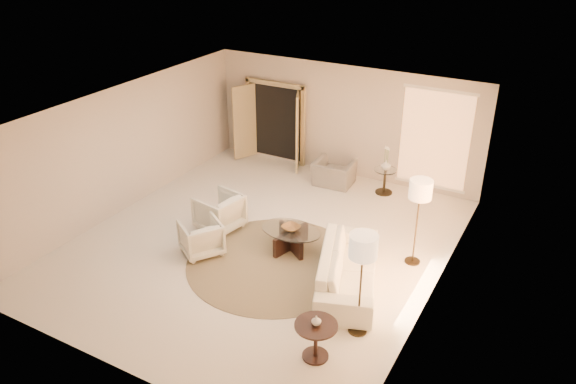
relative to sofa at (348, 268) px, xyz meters
The scene contains 18 objects.
room 2.38m from the sofa, 167.76° to the left, with size 7.04×8.04×2.83m.
windows_right 1.76m from the sofa, 22.30° to the left, with size 0.10×6.40×2.40m, color #FFAC66, non-canonical shape.
window_back_corner 4.52m from the sofa, 87.36° to the left, with size 1.70×0.10×2.40m, color #FFAC66, non-canonical shape.
curtains_right 2.17m from the sofa, 48.15° to the left, with size 0.06×5.20×2.60m, color #C5B787, non-canonical shape.
french_doors 5.89m from the sofa, 133.08° to the left, with size 1.95×0.66×2.16m.
area_rug 1.57m from the sofa, behind, with size 3.37×3.37×0.01m, color #493C28.
sofa is the anchor object (origin of this frame).
armchair_left 3.26m from the sofa, 169.73° to the left, with size 0.84×0.78×0.86m, color silver.
armchair_right 2.98m from the sofa, behind, with size 0.75×0.70×0.77m, color silver.
accent_chair 4.18m from the sofa, 118.20° to the left, with size 0.95×0.62×0.83m, color gray.
coffee_table 1.57m from the sofa, 159.10° to the left, with size 1.59×1.59×0.45m.
end_table 1.94m from the sofa, 80.93° to the right, with size 0.65×0.65×0.62m.
side_table 3.92m from the sofa, 100.59° to the left, with size 0.53×0.53×0.62m.
floor_lamp_near 1.89m from the sofa, 58.21° to the left, with size 0.42×0.42×1.75m.
floor_lamp_far 1.71m from the sofa, 58.98° to the right, with size 0.44×0.44×1.80m.
bowl 1.58m from the sofa, 159.10° to the left, with size 0.35×0.35×0.09m, color brown.
end_vase 1.97m from the sofa, 80.93° to the right, with size 0.15×0.15×0.15m, color silver.
side_vase 3.94m from the sofa, 100.59° to the left, with size 0.23×0.23×0.24m, color silver.
Camera 1 is at (5.18, -8.27, 6.06)m, focal length 35.00 mm.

